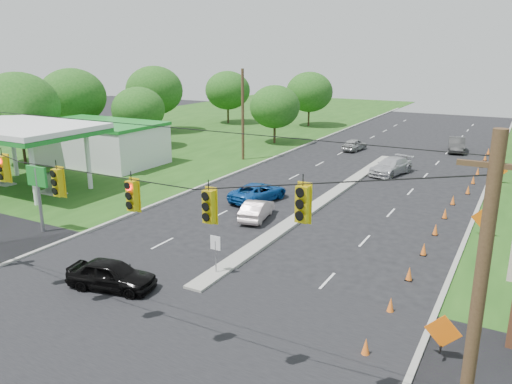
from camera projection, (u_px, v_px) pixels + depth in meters
The scene contains 39 objects.
ground at pixel (131, 334), 19.36m from camera, with size 160.00×160.00×0.00m, color black.
grass_left at pixel (43, 161), 50.16m from camera, with size 40.00×160.00×0.06m, color #1E4714.
cross_street at pixel (131, 334), 19.36m from camera, with size 160.00×14.00×0.02m, color black.
curb_left at pixel (264, 162), 49.34m from camera, with size 0.25×110.00×0.16m, color gray.
curb_right at pixel (486, 188), 39.95m from camera, with size 0.25×110.00×0.16m, color gray.
median at pixel (327, 199), 37.06m from camera, with size 1.00×34.00×0.18m, color gray.
median_sign at pixel (216, 247), 24.02m from camera, with size 0.55×0.06×2.05m.
signal_span at pixel (100, 220), 17.20m from camera, with size 25.60×0.32×9.00m.
utility_pole_far_left at pixel (243, 115), 49.24m from camera, with size 0.28×0.28×9.00m, color #422D1C.
gas_station at pixel (88, 140), 46.71m from camera, with size 18.40×19.70×5.20m.
cone_0 at pixel (366, 347), 17.90m from camera, with size 0.32×0.32×0.70m, color orange.
cone_1 at pixel (391, 305), 20.85m from camera, with size 0.32×0.32×0.70m, color orange.
cone_2 at pixel (409, 274), 23.80m from camera, with size 0.32×0.32×0.70m, color orange.
cone_3 at pixel (424, 249), 26.75m from camera, with size 0.32×0.32×0.70m, color orange.
cone_4 at pixel (435, 229), 29.70m from camera, with size 0.32×0.32×0.70m, color orange.
cone_5 at pixel (445, 213), 32.65m from camera, with size 0.32×0.32×0.70m, color orange.
cone_6 at pixel (453, 200), 35.60m from camera, with size 0.32×0.32×0.70m, color orange.
cone_7 at pixel (468, 190), 38.27m from camera, with size 0.32×0.32×0.70m, color orange.
cone_8 at pixel (473, 180), 41.22m from camera, with size 0.32×0.32×0.70m, color orange.
cone_9 at pixel (478, 171), 44.17m from camera, with size 0.32×0.32×0.70m, color orange.
cone_10 at pixel (482, 164), 47.12m from camera, with size 0.32×0.32×0.70m, color orange.
cone_11 at pixel (485, 157), 50.07m from camera, with size 0.32×0.32×0.70m, color orange.
cone_12 at pixel (488, 151), 53.01m from camera, with size 0.32×0.32×0.70m, color orange.
work_sign_0 at pixel (443, 333), 17.42m from camera, with size 1.27×0.58×1.37m.
work_sign_1 at pixel (483, 219), 29.22m from camera, with size 1.27×0.58×1.37m.
work_sign_2 at pixel (499, 171), 41.02m from camera, with size 1.27×0.58×1.37m.
tree_1 at pixel (18, 107), 46.97m from camera, with size 7.56×7.56×8.82m.
tree_2 at pixel (138, 110), 55.56m from camera, with size 5.88×5.88×6.86m.
tree_3 at pixel (154, 90), 66.44m from camera, with size 7.56×7.56×8.82m.
tree_4 at pixel (228, 90), 74.86m from camera, with size 6.72×6.72×7.84m.
tree_5 at pixel (275, 107), 58.41m from camera, with size 5.88×5.88×6.86m.
tree_6 at pixel (309, 92), 71.81m from camera, with size 6.72×6.72×7.84m.
tree_14 at pixel (73, 97), 57.25m from camera, with size 7.56×7.56×8.82m.
black_sedan at pixel (112, 275), 22.83m from camera, with size 1.68×4.17×1.42m, color black.
white_sedan at pixel (257, 210), 32.50m from camera, with size 1.35×3.86×1.27m, color beige.
blue_pickup at pixel (258, 192), 36.38m from camera, with size 2.27×4.92×1.37m, color #0E4492.
silver_car_far at pixel (391, 166), 44.31m from camera, with size 2.07×5.09×1.48m, color #ACACB0.
silver_car_oncoming at pixel (354, 145), 55.08m from camera, with size 1.55×3.84×1.31m, color gray.
dark_car_receding at pixel (457, 145), 54.33m from camera, with size 1.66×4.75×1.56m, color #2A2A2A.
Camera 1 is at (12.53, -12.67, 10.56)m, focal length 35.00 mm.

